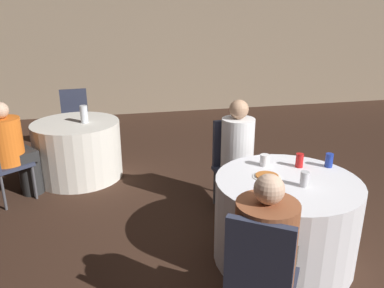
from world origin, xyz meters
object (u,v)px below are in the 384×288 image
object	(u,v)px
person_floral_shirt	(266,253)
pizza_plate_near	(267,176)
soda_can_red	(299,160)
bottle_far	(84,114)
person_orange_shirt	(13,150)
chair_far_north	(75,117)
chair_near_north	(233,157)
soda_can_silver	(304,179)
table_near	(285,219)
chair_near_southwest	(260,274)
person_white_shirt	(240,158)
table_far	(78,150)
soda_can_blue	(329,160)

from	to	relation	value
person_floral_shirt	pizza_plate_near	world-z (taller)	person_floral_shirt
soda_can_red	bottle_far	bearing A→B (deg)	135.42
person_orange_shirt	person_floral_shirt	bearing A→B (deg)	3.57
chair_far_north	person_orange_shirt	xyz separation A→B (m)	(-0.56, -1.41, 0.02)
chair_far_north	bottle_far	world-z (taller)	chair_far_north
chair_near_north	person_floral_shirt	distance (m)	1.73
soda_can_silver	person_floral_shirt	bearing A→B (deg)	-134.01
person_orange_shirt	soda_can_silver	bearing A→B (deg)	18.21
table_near	bottle_far	distance (m)	2.72
chair_far_north	person_floral_shirt	world-z (taller)	person_floral_shirt
chair_near_north	chair_near_southwest	bearing A→B (deg)	69.00
soda_can_silver	bottle_far	size ratio (longest dim) A/B	0.57
person_white_shirt	soda_can_silver	world-z (taller)	person_white_shirt
person_white_shirt	person_floral_shirt	xyz separation A→B (m)	(-0.37, -1.53, -0.01)
table_near	chair_near_north	xyz separation A→B (m)	(-0.13, 1.00, 0.19)
table_near	bottle_far	xyz separation A→B (m)	(-1.67, 2.09, 0.47)
table_near	person_orange_shirt	world-z (taller)	person_orange_shirt
chair_near_north	chair_far_north	size ratio (longest dim) A/B	1.00
chair_near_north	pizza_plate_near	distance (m)	0.92
table_near	table_far	xyz separation A→B (m)	(-1.79, 2.13, -0.00)
table_far	chair_near_southwest	xyz separation A→B (m)	(1.22, -2.96, 0.19)
table_near	pizza_plate_near	size ratio (longest dim) A/B	5.08
chair_far_north	soda_can_blue	size ratio (longest dim) A/B	7.71
chair_far_north	chair_near_southwest	bearing A→B (deg)	103.58
person_white_shirt	soda_can_red	size ratio (longest dim) A/B	9.74
person_floral_shirt	soda_can_silver	xyz separation A→B (m)	(0.54, 0.56, 0.19)
person_orange_shirt	chair_near_north	bearing A→B (deg)	37.79
chair_far_north	bottle_far	distance (m)	1.04
person_white_shirt	chair_near_north	bearing A→B (deg)	-90.00
table_far	pizza_plate_near	bearing A→B (deg)	-51.17
chair_near_southwest	soda_can_blue	size ratio (longest dim) A/B	7.71
table_near	soda_can_red	distance (m)	0.53
person_floral_shirt	pizza_plate_near	size ratio (longest dim) A/B	4.94
soda_can_blue	table_far	bearing A→B (deg)	139.09
chair_far_north	person_white_shirt	xyz separation A→B (m)	(1.76, -2.24, 0.05)
chair_near_north	soda_can_red	bearing A→B (deg)	106.72
table_near	soda_can_blue	world-z (taller)	soda_can_blue
chair_near_southwest	soda_can_red	distance (m)	1.34
chair_near_north	table_near	bearing A→B (deg)	90.00
soda_can_blue	pizza_plate_near	bearing A→B (deg)	-171.78
person_orange_shirt	chair_far_north	bearing A→B (deg)	122.49
chair_near_southwest	soda_can_silver	size ratio (longest dim) A/B	7.71
chair_far_north	person_white_shirt	world-z (taller)	person_white_shirt
person_orange_shirt	person_floral_shirt	size ratio (longest dim) A/B	0.98
soda_can_blue	soda_can_silver	bearing A→B (deg)	-142.31
soda_can_blue	chair_near_southwest	bearing A→B (deg)	-135.89
soda_can_blue	bottle_far	xyz separation A→B (m)	(-2.14, 1.91, 0.05)
person_floral_shirt	soda_can_blue	world-z (taller)	person_floral_shirt
table_near	soda_can_red	size ratio (longest dim) A/B	9.60
chair_near_north	person_white_shirt	distance (m)	0.17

